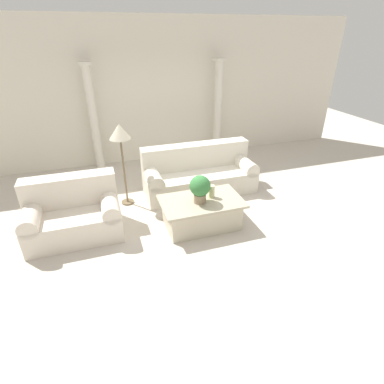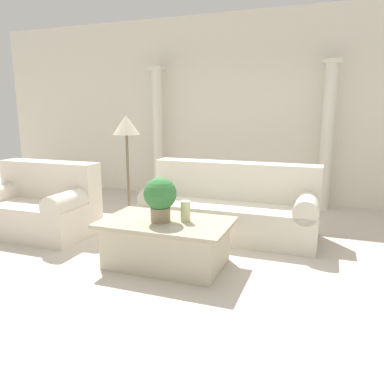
{
  "view_description": "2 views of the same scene",
  "coord_description": "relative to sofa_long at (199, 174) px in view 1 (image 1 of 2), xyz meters",
  "views": [
    {
      "loc": [
        -1.47,
        -4.27,
        2.87
      ],
      "look_at": [
        -0.11,
        -0.14,
        0.53
      ],
      "focal_mm": 28.0,
      "sensor_mm": 36.0,
      "label": 1
    },
    {
      "loc": [
        1.48,
        -3.7,
        1.56
      ],
      "look_at": [
        0.08,
        0.1,
        0.69
      ],
      "focal_mm": 35.0,
      "sensor_mm": 36.0,
      "label": 2
    }
  ],
  "objects": [
    {
      "name": "sofa_long",
      "position": [
        0.0,
        0.0,
        0.0
      ],
      "size": [
        2.17,
        0.85,
        0.92
      ],
      "color": "beige",
      "rests_on": "ground_plane"
    },
    {
      "name": "wall_back",
      "position": [
        -0.35,
        2.04,
        1.24
      ],
      "size": [
        10.0,
        0.06,
        3.2
      ],
      "color": "silver",
      "rests_on": "ground_plane"
    },
    {
      "name": "coffee_table",
      "position": [
        -0.37,
        -1.2,
        -0.12
      ],
      "size": [
        1.31,
        0.8,
        0.48
      ],
      "color": "beige",
      "rests_on": "ground_plane"
    },
    {
      "name": "pillar_candle",
      "position": [
        -0.18,
        -1.14,
        0.22
      ],
      "size": [
        0.1,
        0.1,
        0.21
      ],
      "color": "beige",
      "rests_on": "coffee_table"
    },
    {
      "name": "floor_lamp",
      "position": [
        -1.44,
        -0.07,
        0.94
      ],
      "size": [
        0.37,
        0.37,
        1.51
      ],
      "color": "brown",
      "rests_on": "ground_plane"
    },
    {
      "name": "column_right",
      "position": [
        1.09,
        1.72,
        0.83
      ],
      "size": [
        0.26,
        0.26,
        2.33
      ],
      "color": "silver",
      "rests_on": "ground_plane"
    },
    {
      "name": "ground_plane",
      "position": [
        -0.35,
        -0.83,
        -0.36
      ],
      "size": [
        16.0,
        16.0,
        0.0
      ],
      "primitive_type": "plane",
      "color": "beige"
    },
    {
      "name": "potted_plant",
      "position": [
        -0.42,
        -1.24,
        0.37
      ],
      "size": [
        0.33,
        0.33,
        0.45
      ],
      "color": "#937F60",
      "rests_on": "coffee_table"
    },
    {
      "name": "loveseat",
      "position": [
        -2.34,
        -0.78,
        0.01
      ],
      "size": [
        1.4,
        0.85,
        0.92
      ],
      "color": "silver",
      "rests_on": "ground_plane"
    },
    {
      "name": "column_left",
      "position": [
        -1.83,
        1.72,
        0.83
      ],
      "size": [
        0.26,
        0.26,
        2.33
      ],
      "color": "silver",
      "rests_on": "ground_plane"
    }
  ]
}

